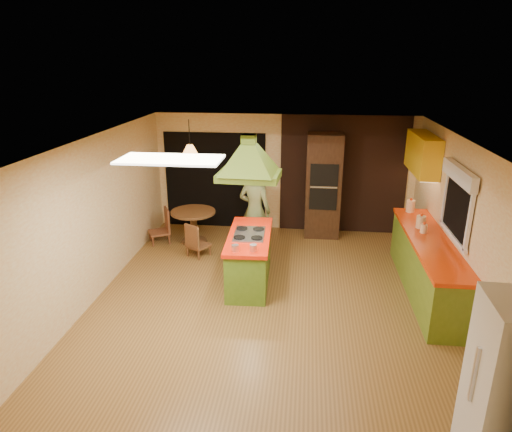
# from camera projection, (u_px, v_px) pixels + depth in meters

# --- Properties ---
(ground) EXTENTS (6.50, 6.50, 0.00)m
(ground) POSITION_uv_depth(u_px,v_px,m) (271.00, 301.00, 7.14)
(ground) COLOR olive
(ground) RESTS_ON ground
(room_walls) EXTENTS (5.50, 6.50, 6.50)m
(room_walls) POSITION_uv_depth(u_px,v_px,m) (272.00, 226.00, 6.72)
(room_walls) COLOR beige
(room_walls) RESTS_ON ground
(ceiling_plane) EXTENTS (6.50, 6.50, 0.00)m
(ceiling_plane) POSITION_uv_depth(u_px,v_px,m) (273.00, 142.00, 6.31)
(ceiling_plane) COLOR silver
(ceiling_plane) RESTS_ON room_walls
(brick_panel) EXTENTS (2.64, 0.03, 2.50)m
(brick_panel) POSITION_uv_depth(u_px,v_px,m) (343.00, 175.00, 9.62)
(brick_panel) COLOR #381E14
(brick_panel) RESTS_ON ground
(nook_opening) EXTENTS (2.20, 0.03, 2.10)m
(nook_opening) POSITION_uv_depth(u_px,v_px,m) (215.00, 181.00, 9.98)
(nook_opening) COLOR black
(nook_opening) RESTS_ON ground
(right_counter) EXTENTS (0.62, 3.05, 0.92)m
(right_counter) POSITION_uv_depth(u_px,v_px,m) (427.00, 265.00, 7.28)
(right_counter) COLOR olive
(right_counter) RESTS_ON ground
(upper_cabinets) EXTENTS (0.34, 1.40, 0.70)m
(upper_cabinets) POSITION_uv_depth(u_px,v_px,m) (423.00, 154.00, 8.28)
(upper_cabinets) COLOR yellow
(upper_cabinets) RESTS_ON room_walls
(window_right) EXTENTS (0.12, 1.35, 1.06)m
(window_right) POSITION_uv_depth(u_px,v_px,m) (459.00, 191.00, 6.64)
(window_right) COLOR black
(window_right) RESTS_ON room_walls
(fluor_panel) EXTENTS (1.20, 0.60, 0.03)m
(fluor_panel) POSITION_uv_depth(u_px,v_px,m) (170.00, 159.00, 5.31)
(fluor_panel) COLOR white
(fluor_panel) RESTS_ON ceiling_plane
(kitchen_island) EXTENTS (0.75, 1.73, 0.88)m
(kitchen_island) POSITION_uv_depth(u_px,v_px,m) (249.00, 258.00, 7.61)
(kitchen_island) COLOR #577F1F
(kitchen_island) RESTS_ON ground
(range_hood) EXTENTS (1.00, 0.75, 0.78)m
(range_hood) POSITION_uv_depth(u_px,v_px,m) (249.00, 150.00, 7.01)
(range_hood) COLOR #526D1B
(range_hood) RESTS_ON ceiling_plane
(man) EXTENTS (0.71, 0.56, 1.72)m
(man) POSITION_uv_depth(u_px,v_px,m) (255.00, 211.00, 8.61)
(man) COLOR #586033
(man) RESTS_ON ground
(wall_oven) EXTENTS (0.72, 0.60, 2.17)m
(wall_oven) POSITION_uv_depth(u_px,v_px,m) (323.00, 186.00, 9.45)
(wall_oven) COLOR #3F2514
(wall_oven) RESTS_ON ground
(dining_table) EXTENTS (0.90, 0.90, 0.68)m
(dining_table) POSITION_uv_depth(u_px,v_px,m) (193.00, 220.00, 9.25)
(dining_table) COLOR brown
(dining_table) RESTS_ON ground
(chair_left) EXTENTS (0.53, 0.53, 0.72)m
(chair_left) POSITION_uv_depth(u_px,v_px,m) (159.00, 226.00, 9.27)
(chair_left) COLOR brown
(chair_left) RESTS_ON ground
(chair_near) EXTENTS (0.50, 0.50, 0.66)m
(chair_near) POSITION_uv_depth(u_px,v_px,m) (198.00, 239.00, 8.66)
(chair_near) COLOR brown
(chair_near) RESTS_ON ground
(pendant_lamp) EXTENTS (0.41, 0.41, 0.23)m
(pendant_lamp) POSITION_uv_depth(u_px,v_px,m) (190.00, 151.00, 8.78)
(pendant_lamp) COLOR #FF9E3F
(pendant_lamp) RESTS_ON ceiling_plane
(canister_large) EXTENTS (0.18, 0.18, 0.22)m
(canister_large) POSITION_uv_depth(u_px,v_px,m) (410.00, 206.00, 8.35)
(canister_large) COLOR #FFEFCD
(canister_large) RESTS_ON right_counter
(canister_medium) EXTENTS (0.17, 0.17, 0.21)m
(canister_medium) POSITION_uv_depth(u_px,v_px,m) (421.00, 222.00, 7.56)
(canister_medium) COLOR beige
(canister_medium) RESTS_ON right_counter
(canister_small) EXTENTS (0.13, 0.13, 0.14)m
(canister_small) POSITION_uv_depth(u_px,v_px,m) (424.00, 229.00, 7.36)
(canister_small) COLOR #FDEFCB
(canister_small) RESTS_ON right_counter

